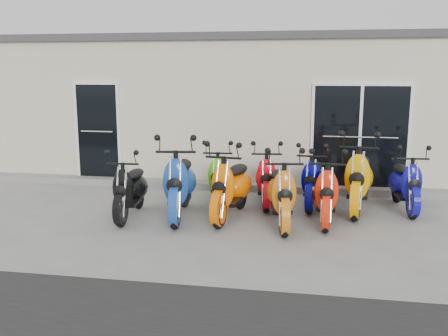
{
  "coord_description": "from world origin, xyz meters",
  "views": [
    {
      "loc": [
        1.6,
        -8.48,
        2.54
      ],
      "look_at": [
        0.0,
        0.6,
        0.75
      ],
      "focal_mm": 40.0,
      "sensor_mm": 36.0,
      "label": 1
    }
  ],
  "objects_px": {
    "scooter_front_black": "(130,182)",
    "scooter_back_red": "(266,171)",
    "scooter_front_blue": "(180,174)",
    "scooter_back_yellow": "(359,170)",
    "scooter_back_blue": "(313,173)",
    "scooter_back_extra": "(406,176)",
    "scooter_front_orange_a": "(231,178)",
    "scooter_back_green": "(220,170)",
    "scooter_front_red": "(327,184)",
    "scooter_front_orange_b": "(282,185)"
  },
  "relations": [
    {
      "from": "scooter_front_black",
      "to": "scooter_back_green",
      "type": "height_order",
      "value": "scooter_back_green"
    },
    {
      "from": "scooter_back_extra",
      "to": "scooter_back_green",
      "type": "bearing_deg",
      "value": 175.59
    },
    {
      "from": "scooter_front_red",
      "to": "scooter_back_yellow",
      "type": "distance_m",
      "value": 1.02
    },
    {
      "from": "scooter_back_green",
      "to": "scooter_back_blue",
      "type": "height_order",
      "value": "scooter_back_green"
    },
    {
      "from": "scooter_front_red",
      "to": "scooter_back_extra",
      "type": "bearing_deg",
      "value": 35.95
    },
    {
      "from": "scooter_front_red",
      "to": "scooter_back_blue",
      "type": "relative_size",
      "value": 1.05
    },
    {
      "from": "scooter_front_red",
      "to": "scooter_back_extra",
      "type": "xyz_separation_m",
      "value": [
        1.45,
        1.0,
        -0.03
      ]
    },
    {
      "from": "scooter_front_blue",
      "to": "scooter_back_yellow",
      "type": "bearing_deg",
      "value": 8.86
    },
    {
      "from": "scooter_front_black",
      "to": "scooter_back_extra",
      "type": "height_order",
      "value": "scooter_back_extra"
    },
    {
      "from": "scooter_back_red",
      "to": "scooter_back_extra",
      "type": "xyz_separation_m",
      "value": [
        2.57,
        0.01,
        -0.01
      ]
    },
    {
      "from": "scooter_front_orange_a",
      "to": "scooter_back_red",
      "type": "height_order",
      "value": "scooter_front_orange_a"
    },
    {
      "from": "scooter_front_orange_a",
      "to": "scooter_back_blue",
      "type": "bearing_deg",
      "value": 44.65
    },
    {
      "from": "scooter_front_blue",
      "to": "scooter_back_blue",
      "type": "distance_m",
      "value": 2.58
    },
    {
      "from": "scooter_front_orange_b",
      "to": "scooter_back_extra",
      "type": "relative_size",
      "value": 1.08
    },
    {
      "from": "scooter_front_black",
      "to": "scooter_front_orange_b",
      "type": "distance_m",
      "value": 2.65
    },
    {
      "from": "scooter_front_black",
      "to": "scooter_back_blue",
      "type": "xyz_separation_m",
      "value": [
        3.17,
        1.3,
        0.0
      ]
    },
    {
      "from": "scooter_front_orange_b",
      "to": "scooter_back_blue",
      "type": "relative_size",
      "value": 1.09
    },
    {
      "from": "scooter_front_orange_b",
      "to": "scooter_back_extra",
      "type": "distance_m",
      "value": 2.55
    },
    {
      "from": "scooter_front_blue",
      "to": "scooter_front_black",
      "type": "bearing_deg",
      "value": -176.83
    },
    {
      "from": "scooter_back_yellow",
      "to": "scooter_back_blue",
      "type": "bearing_deg",
      "value": 175.62
    },
    {
      "from": "scooter_front_black",
      "to": "scooter_back_extra",
      "type": "relative_size",
      "value": 0.99
    },
    {
      "from": "scooter_back_red",
      "to": "scooter_back_blue",
      "type": "distance_m",
      "value": 0.9
    },
    {
      "from": "scooter_back_blue",
      "to": "scooter_back_extra",
      "type": "bearing_deg",
      "value": 5.36
    },
    {
      "from": "scooter_back_green",
      "to": "scooter_back_blue",
      "type": "relative_size",
      "value": 1.01
    },
    {
      "from": "scooter_front_blue",
      "to": "scooter_back_yellow",
      "type": "xyz_separation_m",
      "value": [
        3.13,
        0.95,
        0.0
      ]
    },
    {
      "from": "scooter_front_black",
      "to": "scooter_front_orange_a",
      "type": "distance_m",
      "value": 1.78
    },
    {
      "from": "scooter_front_black",
      "to": "scooter_front_orange_a",
      "type": "height_order",
      "value": "scooter_front_orange_a"
    },
    {
      "from": "scooter_back_red",
      "to": "scooter_front_blue",
      "type": "bearing_deg",
      "value": -147.99
    },
    {
      "from": "scooter_front_red",
      "to": "scooter_back_yellow",
      "type": "height_order",
      "value": "scooter_back_yellow"
    },
    {
      "from": "scooter_back_red",
      "to": "scooter_back_extra",
      "type": "distance_m",
      "value": 2.57
    },
    {
      "from": "scooter_front_orange_b",
      "to": "scooter_back_red",
      "type": "relative_size",
      "value": 1.07
    },
    {
      "from": "scooter_back_green",
      "to": "scooter_back_blue",
      "type": "bearing_deg",
      "value": -4.21
    },
    {
      "from": "scooter_front_orange_b",
      "to": "scooter_front_red",
      "type": "height_order",
      "value": "scooter_front_orange_b"
    },
    {
      "from": "scooter_back_blue",
      "to": "scooter_back_extra",
      "type": "relative_size",
      "value": 0.99
    },
    {
      "from": "scooter_back_blue",
      "to": "scooter_front_red",
      "type": "bearing_deg",
      "value": -72.01
    },
    {
      "from": "scooter_back_blue",
      "to": "scooter_back_yellow",
      "type": "xyz_separation_m",
      "value": [
        0.82,
        -0.18,
        0.13
      ]
    },
    {
      "from": "scooter_front_black",
      "to": "scooter_back_red",
      "type": "xyz_separation_m",
      "value": [
        2.27,
        1.29,
        0.01
      ]
    },
    {
      "from": "scooter_back_green",
      "to": "scooter_back_blue",
      "type": "xyz_separation_m",
      "value": [
        1.8,
        0.01,
        -0.0
      ]
    },
    {
      "from": "scooter_back_red",
      "to": "scooter_back_green",
      "type": "bearing_deg",
      "value": 173.0
    },
    {
      "from": "scooter_front_blue",
      "to": "scooter_back_extra",
      "type": "xyz_separation_m",
      "value": [
        3.98,
        1.13,
        -0.13
      ]
    },
    {
      "from": "scooter_back_green",
      "to": "scooter_back_extra",
      "type": "height_order",
      "value": "same"
    },
    {
      "from": "scooter_front_red",
      "to": "scooter_back_yellow",
      "type": "bearing_deg",
      "value": 55.29
    },
    {
      "from": "scooter_front_orange_b",
      "to": "scooter_back_blue",
      "type": "height_order",
      "value": "scooter_front_orange_b"
    },
    {
      "from": "scooter_front_black",
      "to": "scooter_back_red",
      "type": "bearing_deg",
      "value": 24.97
    },
    {
      "from": "scooter_back_yellow",
      "to": "scooter_back_extra",
      "type": "height_order",
      "value": "scooter_back_yellow"
    },
    {
      "from": "scooter_front_blue",
      "to": "scooter_back_blue",
      "type": "relative_size",
      "value": 1.2
    },
    {
      "from": "scooter_back_yellow",
      "to": "scooter_front_blue",
      "type": "bearing_deg",
      "value": -155.03
    },
    {
      "from": "scooter_front_black",
      "to": "scooter_back_red",
      "type": "height_order",
      "value": "scooter_back_red"
    },
    {
      "from": "scooter_front_orange_a",
      "to": "scooter_front_orange_b",
      "type": "xyz_separation_m",
      "value": [
        0.89,
        -0.26,
        -0.02
      ]
    },
    {
      "from": "scooter_front_blue",
      "to": "scooter_front_red",
      "type": "height_order",
      "value": "scooter_front_blue"
    }
  ]
}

